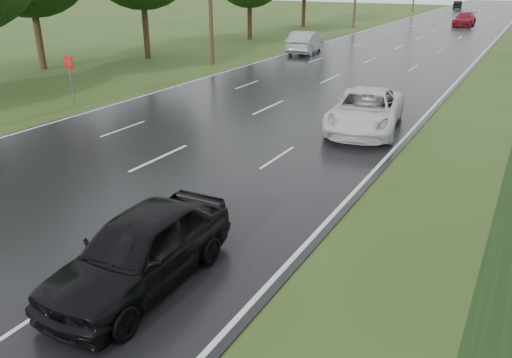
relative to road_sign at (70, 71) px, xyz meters
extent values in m
cube|color=black|center=(8.50, 33.00, -1.62)|extent=(14.00, 180.00, 0.04)
cube|color=silver|center=(15.25, 33.00, -1.60)|extent=(0.12, 180.00, 0.01)
cube|color=silver|center=(1.75, 33.00, -1.60)|extent=(0.12, 180.00, 0.01)
cube|color=silver|center=(8.50, 33.00, -1.60)|extent=(0.12, 180.00, 0.01)
cylinder|color=slate|center=(0.00, 0.00, -0.54)|extent=(0.06, 0.06, 2.20)
cube|color=red|center=(0.00, 0.00, 0.36)|extent=(0.50, 0.04, 0.60)
cylinder|color=#382317|center=(-6.50, 13.00, 0.36)|extent=(0.44, 0.44, 4.00)
cylinder|color=#382317|center=(-5.70, 27.00, 0.04)|extent=(0.44, 0.44, 3.36)
cylinder|color=#382317|center=(-9.50, 6.00, 0.28)|extent=(0.44, 0.44, 3.84)
cylinder|color=#382317|center=(-6.30, 41.00, 0.12)|extent=(0.44, 0.44, 3.52)
imported|color=silver|center=(13.54, 2.69, -0.82)|extent=(3.45, 5.97, 1.56)
imported|color=black|center=(13.01, -10.00, -0.83)|extent=(1.98, 4.61, 1.55)
imported|color=gray|center=(2.86, 20.94, -0.75)|extent=(2.51, 5.35, 1.69)
imported|color=maroon|center=(10.48, 51.26, -0.84)|extent=(2.26, 5.32, 1.53)
imported|color=black|center=(4.73, 83.95, -0.90)|extent=(2.04, 4.40, 1.40)
camera|label=1|loc=(19.16, -16.36, 4.19)|focal=35.00mm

